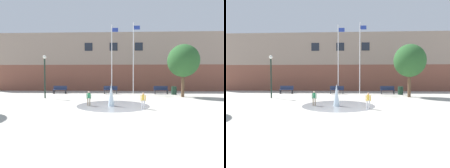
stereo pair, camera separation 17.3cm
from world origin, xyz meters
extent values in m
plane|color=#B2ADA3|center=(0.00, 0.00, 0.00)|extent=(100.00, 100.00, 0.00)
cube|color=brown|center=(0.00, 18.88, 1.85)|extent=(36.00, 6.00, 3.69)
cube|color=gray|center=(0.00, 18.88, 5.95)|extent=(36.00, 6.00, 4.51)
cube|color=#1E232D|center=(-3.50, 15.86, 6.18)|extent=(1.10, 0.06, 1.10)
cube|color=#1E232D|center=(0.00, 15.86, 6.18)|extent=(1.10, 0.06, 1.10)
cube|color=#1E232D|center=(3.50, 15.86, 6.18)|extent=(1.10, 0.06, 1.10)
cylinder|color=gray|center=(0.32, 3.16, 0.00)|extent=(4.88, 4.88, 0.01)
cone|color=silver|center=(0.20, 2.93, 0.74)|extent=(0.44, 0.44, 1.49)
cube|color=#28282D|center=(-6.87, 11.51, 0.22)|extent=(0.06, 0.40, 0.44)
cube|color=#28282D|center=(-5.47, 11.51, 0.22)|extent=(0.06, 0.40, 0.44)
cube|color=#232D4C|center=(-6.17, 11.51, 0.47)|extent=(1.60, 0.44, 0.05)
cube|color=#232D4C|center=(-6.17, 11.71, 0.70)|extent=(1.60, 0.04, 0.42)
cube|color=#28282D|center=(-0.93, 11.43, 0.22)|extent=(0.06, 0.40, 0.44)
cube|color=#28282D|center=(0.47, 11.43, 0.22)|extent=(0.06, 0.40, 0.44)
cube|color=#232D4C|center=(-0.23, 11.43, 0.47)|extent=(1.60, 0.44, 0.05)
cube|color=#232D4C|center=(-0.23, 11.63, 0.70)|extent=(1.60, 0.04, 0.42)
cube|color=#28282D|center=(4.86, 11.51, 0.22)|extent=(0.06, 0.40, 0.44)
cube|color=#28282D|center=(6.26, 11.51, 0.22)|extent=(0.06, 0.40, 0.44)
cube|color=#232D4C|center=(5.56, 11.51, 0.47)|extent=(1.60, 0.44, 0.05)
cube|color=#232D4C|center=(5.56, 11.71, 0.70)|extent=(1.60, 0.04, 0.42)
cylinder|color=silver|center=(2.11, 1.93, 0.26)|extent=(0.07, 0.07, 0.52)
cylinder|color=silver|center=(2.24, 1.93, 0.26)|extent=(0.07, 0.07, 0.52)
cube|color=gold|center=(2.17, 1.93, 0.69)|extent=(0.18, 0.24, 0.33)
sphere|color=tan|center=(2.17, 1.93, 0.92)|extent=(0.13, 0.13, 0.13)
cylinder|color=gold|center=(2.04, 1.93, 0.65)|extent=(0.05, 0.05, 0.34)
cylinder|color=gold|center=(2.30, 1.93, 0.65)|extent=(0.05, 0.05, 0.34)
cylinder|color=#89755B|center=(-1.36, 2.93, 0.26)|extent=(0.07, 0.07, 0.52)
cylinder|color=#89755B|center=(-1.22, 2.93, 0.26)|extent=(0.07, 0.07, 0.52)
cube|color=#237547|center=(-1.29, 2.93, 0.69)|extent=(0.20, 0.24, 0.33)
sphere|color=beige|center=(-1.29, 2.93, 0.92)|extent=(0.13, 0.13, 0.13)
cylinder|color=#237547|center=(-1.42, 2.93, 0.65)|extent=(0.05, 0.05, 0.34)
cylinder|color=#237547|center=(-1.16, 2.93, 0.65)|extent=(0.05, 0.05, 0.34)
cylinder|color=silver|center=(-0.11, 12.05, 4.05)|extent=(0.10, 0.10, 8.10)
cube|color=#233893|center=(0.29, 12.05, 7.47)|extent=(0.70, 0.02, 0.45)
cylinder|color=silver|center=(2.43, 12.05, 4.17)|extent=(0.10, 0.10, 8.33)
cube|color=#233893|center=(2.83, 12.05, 7.71)|extent=(0.70, 0.02, 0.45)
cylinder|color=#192D23|center=(-6.05, 7.14, 1.80)|extent=(0.12, 0.12, 3.60)
sphere|color=white|center=(-6.05, 7.14, 3.76)|extent=(0.32, 0.32, 0.32)
cylinder|color=#193323|center=(6.83, 10.90, 0.45)|extent=(0.56, 0.56, 0.90)
cylinder|color=brown|center=(6.92, 8.54, 0.97)|extent=(0.29, 0.29, 1.94)
ellipsoid|color=#285628|center=(6.92, 8.54, 3.52)|extent=(2.96, 2.96, 3.15)
camera|label=1|loc=(0.68, -8.58, 1.90)|focal=28.00mm
camera|label=2|loc=(0.85, -8.57, 1.90)|focal=28.00mm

